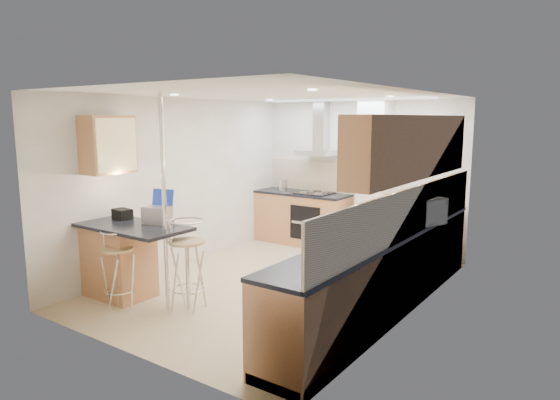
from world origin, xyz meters
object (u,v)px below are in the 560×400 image
Objects in this scene: laptop at (157,215)px; bar_stool_end at (188,265)px; bread_bin at (353,244)px; microwave at (418,211)px; bar_stool_near at (118,269)px.

laptop reaches higher than bar_stool_end.
bar_stool_end is 2.97× the size of bread_bin.
bread_bin reaches higher than bar_stool_end.
microwave is at bearing 72.28° from bread_bin.
microwave reaches higher than bar_stool_near.
laptop is at bearing 92.31° from bar_stool_near.
laptop is 0.85× the size of bread_bin.
bar_stool_near is 0.82m from bar_stool_end.
laptop is 0.29× the size of bar_stool_end.
bar_stool_near is 2.60× the size of bread_bin.
bar_stool_end is (-2.02, -1.92, -0.55)m from microwave.
microwave reaches higher than bar_stool_end.
bar_stool_end is at bearing 170.90° from bread_bin.
laptop is 2.55m from bread_bin.
bar_stool_near is (-2.72, -2.35, -0.62)m from microwave.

